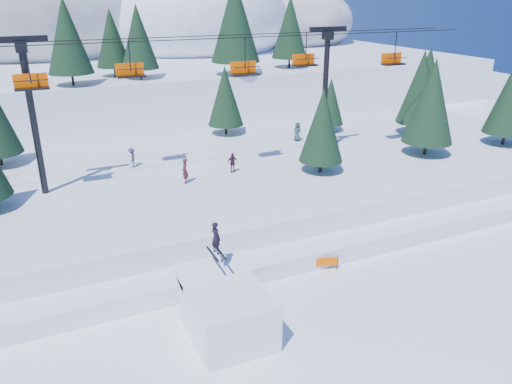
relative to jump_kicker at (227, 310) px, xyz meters
name	(u,v)px	position (x,y,z in m)	size (l,w,h in m)	color
ground	(282,343)	(2.06, -1.82, -1.30)	(160.00, 160.00, 0.00)	white
mid_shelf	(175,190)	(2.06, 16.18, -0.05)	(70.00, 22.00, 2.50)	white
berm	(221,256)	(2.06, 6.18, -0.75)	(70.00, 6.00, 1.10)	white
mountain_ridge	(46,30)	(-3.01, 71.51, 8.34)	(119.00, 60.86, 26.46)	white
jump_kicker	(227,310)	(0.00, 0.00, 0.00)	(3.54, 4.83, 5.20)	white
chairlift	(193,81)	(3.91, 16.23, 8.02)	(46.00, 3.21, 10.28)	black
conifer_stand	(210,114)	(5.23, 16.60, 5.39)	(64.15, 17.33, 8.20)	black
distant_skiers	(148,164)	(0.33, 16.99, 2.03)	(31.22, 7.26, 1.84)	#371C2D
banner_near	(314,263)	(6.74, 3.23, -0.76)	(2.73, 0.90, 0.90)	black
banner_far	(403,233)	(14.03, 4.14, -0.76)	(2.85, 0.30, 0.90)	black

